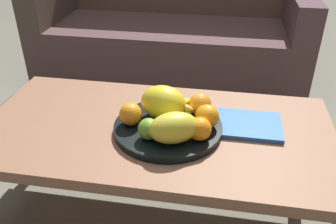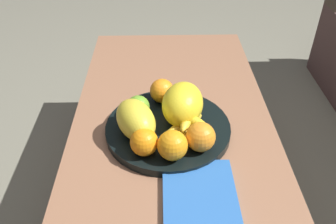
{
  "view_description": "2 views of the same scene",
  "coord_description": "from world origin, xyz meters",
  "px_view_note": "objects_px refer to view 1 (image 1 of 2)",
  "views": [
    {
      "loc": [
        0.22,
        -1.03,
        1.09
      ],
      "look_at": [
        0.05,
        -0.02,
        0.47
      ],
      "focal_mm": 38.49,
      "sensor_mm": 36.0,
      "label": 1
    },
    {
      "loc": [
        0.86,
        -0.03,
        1.1
      ],
      "look_at": [
        0.05,
        -0.02,
        0.47
      ],
      "focal_mm": 38.01,
      "sensor_mm": 36.0,
      "label": 2
    }
  ],
  "objects_px": {
    "fruit_bowl": "(168,128)",
    "melon_large_front": "(174,128)",
    "orange_left": "(131,114)",
    "banana_bunch": "(174,110)",
    "melon_smaller_beside": "(163,103)",
    "magazine": "(245,124)",
    "orange_back": "(200,104)",
    "orange_front": "(200,129)",
    "couch": "(171,34)",
    "apple_front": "(147,129)",
    "orange_right": "(207,117)",
    "coffee_table": "(156,136)"
  },
  "relations": [
    {
      "from": "orange_left",
      "to": "magazine",
      "type": "xyz_separation_m",
      "value": [
        0.39,
        0.09,
        -0.06
      ]
    },
    {
      "from": "coffee_table",
      "to": "fruit_bowl",
      "type": "relative_size",
      "value": 3.33
    },
    {
      "from": "couch",
      "to": "orange_left",
      "type": "relative_size",
      "value": 21.92
    },
    {
      "from": "melon_smaller_beside",
      "to": "orange_left",
      "type": "bearing_deg",
      "value": -149.51
    },
    {
      "from": "magazine",
      "to": "orange_right",
      "type": "bearing_deg",
      "value": -154.33
    },
    {
      "from": "coffee_table",
      "to": "orange_front",
      "type": "xyz_separation_m",
      "value": [
        0.16,
        -0.08,
        0.1
      ]
    },
    {
      "from": "magazine",
      "to": "orange_front",
      "type": "bearing_deg",
      "value": -137.18
    },
    {
      "from": "orange_left",
      "to": "orange_front",
      "type": "bearing_deg",
      "value": -11.75
    },
    {
      "from": "melon_smaller_beside",
      "to": "orange_front",
      "type": "distance_m",
      "value": 0.18
    },
    {
      "from": "coffee_table",
      "to": "orange_back",
      "type": "relative_size",
      "value": 15.22
    },
    {
      "from": "orange_right",
      "to": "banana_bunch",
      "type": "distance_m",
      "value": 0.12
    },
    {
      "from": "melon_smaller_beside",
      "to": "orange_right",
      "type": "xyz_separation_m",
      "value": [
        0.15,
        -0.03,
        -0.02
      ]
    },
    {
      "from": "orange_back",
      "to": "banana_bunch",
      "type": "relative_size",
      "value": 0.5
    },
    {
      "from": "fruit_bowl",
      "to": "apple_front",
      "type": "distance_m",
      "value": 0.11
    },
    {
      "from": "orange_back",
      "to": "orange_front",
      "type": "bearing_deg",
      "value": -84.76
    },
    {
      "from": "melon_smaller_beside",
      "to": "apple_front",
      "type": "distance_m",
      "value": 0.14
    },
    {
      "from": "orange_left",
      "to": "coffee_table",
      "type": "bearing_deg",
      "value": 22.45
    },
    {
      "from": "orange_front",
      "to": "apple_front",
      "type": "distance_m",
      "value": 0.17
    },
    {
      "from": "melon_smaller_beside",
      "to": "melon_large_front",
      "type": "bearing_deg",
      "value": -66.56
    },
    {
      "from": "melon_large_front",
      "to": "magazine",
      "type": "bearing_deg",
      "value": 35.64
    },
    {
      "from": "orange_front",
      "to": "orange_left",
      "type": "xyz_separation_m",
      "value": [
        -0.24,
        0.05,
        0.0
      ]
    },
    {
      "from": "melon_large_front",
      "to": "banana_bunch",
      "type": "bearing_deg",
      "value": 98.6
    },
    {
      "from": "orange_right",
      "to": "apple_front",
      "type": "bearing_deg",
      "value": -151.85
    },
    {
      "from": "coffee_table",
      "to": "melon_large_front",
      "type": "bearing_deg",
      "value": -52.83
    },
    {
      "from": "melon_smaller_beside",
      "to": "orange_front",
      "type": "relative_size",
      "value": 2.09
    },
    {
      "from": "couch",
      "to": "orange_back",
      "type": "relative_size",
      "value": 20.94
    },
    {
      "from": "melon_smaller_beside",
      "to": "orange_front",
      "type": "height_order",
      "value": "melon_smaller_beside"
    },
    {
      "from": "orange_back",
      "to": "magazine",
      "type": "distance_m",
      "value": 0.17
    },
    {
      "from": "orange_right",
      "to": "orange_front",
      "type": "bearing_deg",
      "value": -103.18
    },
    {
      "from": "fruit_bowl",
      "to": "melon_large_front",
      "type": "bearing_deg",
      "value": -69.44
    },
    {
      "from": "orange_left",
      "to": "banana_bunch",
      "type": "distance_m",
      "value": 0.15
    },
    {
      "from": "melon_large_front",
      "to": "orange_back",
      "type": "bearing_deg",
      "value": 69.76
    },
    {
      "from": "melon_smaller_beside",
      "to": "orange_right",
      "type": "bearing_deg",
      "value": -12.55
    },
    {
      "from": "orange_right",
      "to": "couch",
      "type": "bearing_deg",
      "value": 104.54
    },
    {
      "from": "apple_front",
      "to": "magazine",
      "type": "height_order",
      "value": "apple_front"
    },
    {
      "from": "orange_left",
      "to": "melon_large_front",
      "type": "bearing_deg",
      "value": -25.2
    },
    {
      "from": "coffee_table",
      "to": "couch",
      "type": "bearing_deg",
      "value": 96.78
    },
    {
      "from": "orange_front",
      "to": "orange_right",
      "type": "xyz_separation_m",
      "value": [
        0.02,
        0.07,
        0.0
      ]
    },
    {
      "from": "orange_right",
      "to": "apple_front",
      "type": "xyz_separation_m",
      "value": [
        -0.18,
        -0.1,
        -0.01
      ]
    },
    {
      "from": "coffee_table",
      "to": "apple_front",
      "type": "bearing_deg",
      "value": -92.51
    },
    {
      "from": "orange_left",
      "to": "couch",
      "type": "bearing_deg",
      "value": 93.15
    },
    {
      "from": "orange_back",
      "to": "apple_front",
      "type": "xyz_separation_m",
      "value": [
        -0.15,
        -0.17,
        -0.01
      ]
    },
    {
      "from": "fruit_bowl",
      "to": "orange_right",
      "type": "height_order",
      "value": "orange_right"
    },
    {
      "from": "orange_left",
      "to": "orange_right",
      "type": "height_order",
      "value": "orange_right"
    },
    {
      "from": "melon_large_front",
      "to": "melon_smaller_beside",
      "type": "relative_size",
      "value": 1.0
    },
    {
      "from": "fruit_bowl",
      "to": "couch",
      "type": "bearing_deg",
      "value": 98.78
    },
    {
      "from": "couch",
      "to": "apple_front",
      "type": "bearing_deg",
      "value": -83.93
    },
    {
      "from": "melon_smaller_beside",
      "to": "magazine",
      "type": "height_order",
      "value": "melon_smaller_beside"
    },
    {
      "from": "couch",
      "to": "apple_front",
      "type": "height_order",
      "value": "couch"
    },
    {
      "from": "orange_left",
      "to": "orange_back",
      "type": "height_order",
      "value": "orange_back"
    }
  ]
}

